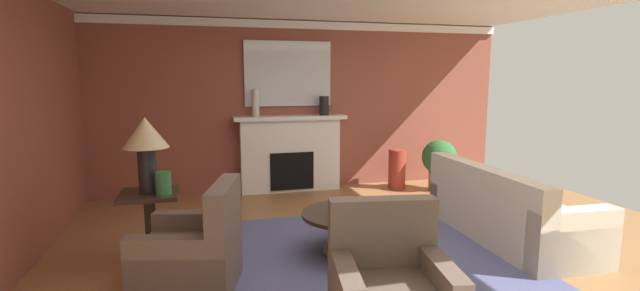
# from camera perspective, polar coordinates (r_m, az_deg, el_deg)

# --- Properties ---
(ground_plane) EXTENTS (8.40, 8.40, 0.00)m
(ground_plane) POSITION_cam_1_polar(r_m,az_deg,el_deg) (4.91, 5.17, -13.30)
(ground_plane) COLOR olive
(wall_fireplace) EXTENTS (7.06, 0.12, 2.74)m
(wall_fireplace) POSITION_cam_1_polar(r_m,az_deg,el_deg) (7.43, -2.64, 5.04)
(wall_fireplace) COLOR brown
(wall_fireplace) RESTS_ON ground_plane
(wall_window) EXTENTS (0.12, 6.42, 2.74)m
(wall_window) POSITION_cam_1_polar(r_m,az_deg,el_deg) (4.89, -35.26, 1.62)
(wall_window) COLOR brown
(wall_window) RESTS_ON ground_plane
(crown_moulding) EXTENTS (7.06, 0.08, 0.12)m
(crown_moulding) POSITION_cam_1_polar(r_m,az_deg,el_deg) (7.38, -2.58, 15.04)
(crown_moulding) COLOR white
(area_rug) EXTENTS (3.31, 2.74, 0.01)m
(area_rug) POSITION_cam_1_polar(r_m,az_deg,el_deg) (4.86, 3.73, -13.46)
(area_rug) COLOR #4C517A
(area_rug) RESTS_ON ground_plane
(fireplace) EXTENTS (1.80, 0.35, 1.23)m
(fireplace) POSITION_cam_1_polar(r_m,az_deg,el_deg) (7.27, -3.78, -1.30)
(fireplace) COLOR white
(fireplace) RESTS_ON ground_plane
(mantel_mirror) EXTENTS (1.40, 0.04, 1.03)m
(mantel_mirror) POSITION_cam_1_polar(r_m,az_deg,el_deg) (7.28, -4.07, 9.08)
(mantel_mirror) COLOR silver
(sofa) EXTENTS (0.96, 2.13, 0.85)m
(sofa) POSITION_cam_1_polar(r_m,az_deg,el_deg) (5.59, 22.44, -7.95)
(sofa) COLOR beige
(sofa) RESTS_ON ground_plane
(armchair_near_window) EXTENTS (0.97, 0.97, 0.95)m
(armchair_near_window) POSITION_cam_1_polar(r_m,az_deg,el_deg) (4.13, -15.77, -13.36)
(armchair_near_window) COLOR brown
(armchair_near_window) RESTS_ON ground_plane
(coffee_table) EXTENTS (1.00, 1.00, 0.45)m
(coffee_table) POSITION_cam_1_polar(r_m,az_deg,el_deg) (4.74, 3.77, -9.77)
(coffee_table) COLOR #2D2319
(coffee_table) RESTS_ON ground_plane
(side_table) EXTENTS (0.56, 0.56, 0.70)m
(side_table) POSITION_cam_1_polar(r_m,az_deg,el_deg) (4.88, -20.70, -8.99)
(side_table) COLOR #2D2319
(side_table) RESTS_ON ground_plane
(table_lamp) EXTENTS (0.44, 0.44, 0.75)m
(table_lamp) POSITION_cam_1_polar(r_m,az_deg,el_deg) (4.70, -21.24, 0.64)
(table_lamp) COLOR black
(table_lamp) RESTS_ON side_table
(vase_mantel_right) EXTENTS (0.15, 0.15, 0.31)m
(vase_mantel_right) POSITION_cam_1_polar(r_m,az_deg,el_deg) (7.26, 0.52, 5.07)
(vase_mantel_right) COLOR black
(vase_mantel_right) RESTS_ON fireplace
(vase_on_side_table) EXTENTS (0.15, 0.15, 0.23)m
(vase_on_side_table) POSITION_cam_1_polar(r_m,az_deg,el_deg) (4.64, -19.27, -4.51)
(vase_on_side_table) COLOR #33703D
(vase_on_side_table) RESTS_ON side_table
(vase_tall_corner) EXTENTS (0.28, 0.28, 0.65)m
(vase_tall_corner) POSITION_cam_1_polar(r_m,az_deg,el_deg) (7.57, 9.74, -2.97)
(vase_tall_corner) COLOR #9E3328
(vase_tall_corner) RESTS_ON ground_plane
(vase_mantel_left) EXTENTS (0.11, 0.11, 0.42)m
(vase_mantel_left) POSITION_cam_1_polar(r_m,az_deg,el_deg) (7.04, -8.18, 5.35)
(vase_mantel_left) COLOR beige
(vase_mantel_left) RESTS_ON fireplace
(book_red_cover) EXTENTS (0.23, 0.16, 0.06)m
(book_red_cover) POSITION_cam_1_polar(r_m,az_deg,el_deg) (4.58, 4.34, -8.54)
(book_red_cover) COLOR maroon
(book_red_cover) RESTS_ON coffee_table
(book_art_folio) EXTENTS (0.22, 0.16, 0.05)m
(book_art_folio) POSITION_cam_1_polar(r_m,az_deg,el_deg) (4.58, 3.01, -7.84)
(book_art_folio) COLOR tan
(book_art_folio) RESTS_ON coffee_table
(book_small_novel) EXTENTS (0.28, 0.26, 0.06)m
(book_small_novel) POSITION_cam_1_polar(r_m,az_deg,el_deg) (4.53, 3.74, -7.36)
(book_small_novel) COLOR maroon
(book_small_novel) RESTS_ON coffee_table
(potted_plant) EXTENTS (0.56, 0.56, 0.83)m
(potted_plant) POSITION_cam_1_polar(r_m,az_deg,el_deg) (7.55, 14.89, -1.88)
(potted_plant) COLOR #A8754C
(potted_plant) RESTS_ON ground_plane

